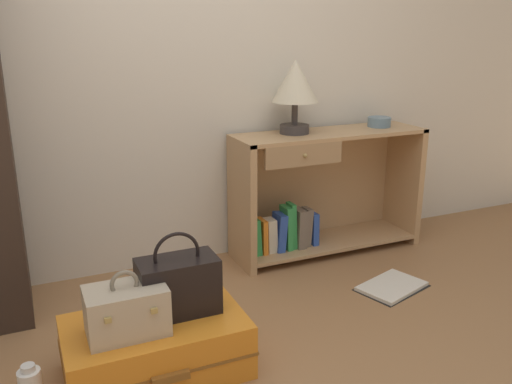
# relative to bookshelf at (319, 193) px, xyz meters

# --- Properties ---
(back_wall) EXTENTS (6.40, 0.10, 2.60)m
(back_wall) POSITION_rel_bookshelf_xyz_m (-0.93, 0.23, 0.94)
(back_wall) COLOR silver
(back_wall) RESTS_ON ground_plane
(bookshelf) EXTENTS (1.17, 0.36, 0.74)m
(bookshelf) POSITION_rel_bookshelf_xyz_m (0.00, 0.00, 0.00)
(bookshelf) COLOR tan
(bookshelf) RESTS_ON ground_plane
(table_lamp) EXTENTS (0.27, 0.27, 0.42)m
(table_lamp) POSITION_rel_bookshelf_xyz_m (-0.17, 0.02, 0.65)
(table_lamp) COLOR #3D3838
(table_lamp) RESTS_ON bookshelf
(bowl) EXTENTS (0.14, 0.14, 0.06)m
(bowl) POSITION_rel_bookshelf_xyz_m (0.41, 0.00, 0.41)
(bowl) COLOR slate
(bowl) RESTS_ON bookshelf
(suitcase_large) EXTENTS (0.71, 0.44, 0.23)m
(suitcase_large) POSITION_rel_bookshelf_xyz_m (-1.22, -0.84, -0.25)
(suitcase_large) COLOR orange
(suitcase_large) RESTS_ON ground_plane
(train_case) EXTENTS (0.29, 0.20, 0.25)m
(train_case) POSITION_rel_bookshelf_xyz_m (-1.33, -0.87, -0.04)
(train_case) COLOR #B7A88E
(train_case) RESTS_ON suitcase_large
(handbag) EXTENTS (0.31, 0.17, 0.34)m
(handbag) POSITION_rel_bookshelf_xyz_m (-1.11, -0.80, -0.02)
(handbag) COLOR black
(handbag) RESTS_ON suitcase_large
(open_book_on_floor) EXTENTS (0.42, 0.34, 0.02)m
(open_book_on_floor) POSITION_rel_bookshelf_xyz_m (0.10, -0.62, -0.36)
(open_book_on_floor) COLOR white
(open_book_on_floor) RESTS_ON ground_plane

